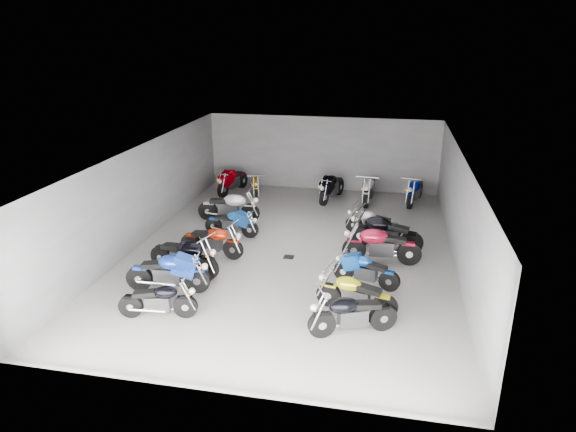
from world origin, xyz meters
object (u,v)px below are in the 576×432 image
motorcycle_left_c (184,256)px  motorcycle_right_f (372,223)px  motorcycle_left_a (159,300)px  motorcycle_back_d (332,187)px  motorcycle_right_c (365,270)px  motorcycle_left_b (169,272)px  drain_grate (289,257)px  motorcycle_left_f (230,207)px  motorcycle_left_e (232,223)px  motorcycle_right_e (385,233)px  motorcycle_back_b (255,185)px  motorcycle_left_d (212,241)px  motorcycle_right_d (381,245)px  motorcycle_right_b (355,294)px  motorcycle_right_a (352,314)px  motorcycle_back_a (232,181)px  motorcycle_back_f (415,191)px  motorcycle_back_e (369,189)px

motorcycle_left_c → motorcycle_right_f: bearing=143.0°
motorcycle_left_a → motorcycle_back_d: (3.05, 10.04, 0.10)m
motorcycle_right_c → motorcycle_left_b: bearing=121.3°
drain_grate → motorcycle_left_f: 3.94m
motorcycle_left_f → motorcycle_left_b: bearing=-1.5°
drain_grate → motorcycle_left_e: size_ratio=0.17×
motorcycle_right_e → motorcycle_back_b: size_ratio=1.26×
drain_grate → motorcycle_left_d: 2.43m
motorcycle_back_d → motorcycle_right_d: bearing=126.3°
motorcycle_left_d → motorcycle_left_f: motorcycle_left_f is taller
drain_grate → motorcycle_left_c: bearing=-147.7°
motorcycle_left_c → motorcycle_right_f: size_ratio=1.19×
motorcycle_right_e → motorcycle_right_f: motorcycle_right_e is taller
motorcycle_left_c → motorcycle_left_f: 4.46m
motorcycle_left_e → drain_grate: bearing=63.6°
motorcycle_right_b → motorcycle_left_f: bearing=55.0°
motorcycle_left_a → motorcycle_left_b: 1.34m
motorcycle_right_a → motorcycle_back_a: size_ratio=0.91×
motorcycle_left_a → motorcycle_back_a: size_ratio=0.87×
drain_grate → motorcycle_left_e: 2.68m
motorcycle_right_f → motorcycle_back_a: 7.28m
motorcycle_left_b → motorcycle_back_b: (0.08, 8.75, -0.09)m
motorcycle_back_f → motorcycle_right_a: bearing=94.6°
motorcycle_left_b → motorcycle_back_e: motorcycle_back_e is taller
motorcycle_left_d → motorcycle_back_e: bearing=153.0°
motorcycle_right_b → motorcycle_back_a: (-5.98, 9.06, 0.04)m
motorcycle_back_a → motorcycle_back_d: motorcycle_back_d is taller
motorcycle_left_b → motorcycle_right_e: bearing=119.0°
motorcycle_back_e → motorcycle_right_f: bearing=99.2°
motorcycle_right_b → motorcycle_right_e: motorcycle_right_e is taller
motorcycle_right_e → motorcycle_left_a: bearing=147.6°
motorcycle_back_d → motorcycle_back_e: size_ratio=0.97×
motorcycle_back_d → motorcycle_right_e: bearing=131.3°
motorcycle_right_b → motorcycle_left_b: bearing=101.9°
motorcycle_back_b → motorcycle_back_d: motorcycle_back_d is taller
motorcycle_right_a → motorcycle_left_a: bearing=69.2°
motorcycle_left_f → motorcycle_right_a: (5.02, -6.65, -0.04)m
drain_grate → motorcycle_left_b: motorcycle_left_b is taller
drain_grate → motorcycle_left_e: bearing=148.5°
motorcycle_right_d → motorcycle_left_c: bearing=107.3°
motorcycle_left_e → motorcycle_left_b: bearing=-1.4°
motorcycle_left_c → motorcycle_left_e: bearing=-173.5°
motorcycle_right_d → motorcycle_left_f: bearing=63.6°
motorcycle_right_e → motorcycle_right_f: bearing=33.9°
drain_grate → motorcycle_right_d: size_ratio=0.13×
motorcycle_right_a → motorcycle_right_b: size_ratio=0.98×
motorcycle_back_a → motorcycle_back_d: 4.34m
motorcycle_left_e → motorcycle_right_e: motorcycle_right_e is taller
motorcycle_right_a → motorcycle_right_b: bearing=-23.5°
motorcycle_right_c → motorcycle_right_b: bearing=-170.0°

